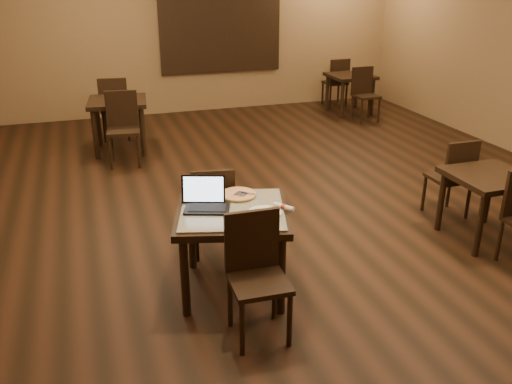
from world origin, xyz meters
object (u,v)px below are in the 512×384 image
object	(u,v)px
other_table_a	(350,81)
other_table_b_chair_near	(123,124)
other_table_a_chair_near	(364,91)
chair_main_near	(256,268)
laptop	(205,199)
other_table_a_chair_far	(337,80)
tiled_table	(233,220)
other_table_c_chair_far	(454,174)
pizza_pan	(238,196)
chair_main_far	(213,207)
other_table_b	(118,108)
other_table_c	(488,185)
other_table_b_chair_far	(114,105)

from	to	relation	value
other_table_a	other_table_b_chair_near	xyz separation A→B (m)	(-4.38, -1.61, -0.04)
other_table_a_chair_near	chair_main_near	bearing A→B (deg)	-126.22
laptop	other_table_a_chair_far	distance (m)	7.01
other_table_b_chair_near	tiled_table	bearing A→B (deg)	-74.74
other_table_b_chair_near	other_table_c_chair_far	world-z (taller)	other_table_b_chair_near
other_table_a_chair_near	other_table_a	bearing A→B (deg)	89.19
laptop	pizza_pan	distance (m)	0.35
tiled_table	chair_main_far	size ratio (longest dim) A/B	1.24
other_table_b	other_table_c	size ratio (longest dim) A/B	1.24
pizza_pan	other_table_b_chair_near	bearing A→B (deg)	101.21
other_table_b	other_table_c_chair_far	bearing A→B (deg)	-41.29
other_table_a	other_table_b_chair_near	bearing A→B (deg)	-160.50
other_table_b_chair_far	other_table_c_chair_far	size ratio (longest dim) A/B	1.12
other_table_c	other_table_c_chair_far	distance (m)	0.54
tiled_table	other_table_b	world-z (taller)	other_table_b
other_table_a	tiled_table	bearing A→B (deg)	-126.54
tiled_table	other_table_a_chair_near	bearing A→B (deg)	66.92
other_table_a_chair_far	other_table_a	bearing A→B (deg)	89.19
tiled_table	other_table_c_chair_far	world-z (taller)	other_table_c_chair_far
other_table_b	other_table_b_chair_near	distance (m)	0.60
chair_main_near	other_table_c_chair_far	world-z (taller)	chair_main_near
other_table_b	laptop	bearing A→B (deg)	-78.32
tiled_table	other_table_a	xyz separation A→B (m)	(3.82, 5.29, -0.05)
other_table_a	other_table_b	xyz separation A→B (m)	(-4.39, -1.02, 0.04)
chair_main_near	other_table_b_chair_near	size ratio (longest dim) A/B	0.94
other_table_b_chair_near	other_table_c	bearing A→B (deg)	-40.87
chair_main_far	other_table_a	xyz separation A→B (m)	(3.83, 4.67, 0.10)
other_table_a	other_table_b_chair_near	world-z (taller)	other_table_b_chair_near
laptop	other_table_b_chair_near	world-z (taller)	other_table_b_chair_near
other_table_a_chair_near	pizza_pan	bearing A→B (deg)	-130.18
pizza_pan	chair_main_far	bearing A→B (deg)	109.46
chair_main_near	other_table_b_chair_far	distance (m)	5.51
other_table_a	other_table_c_chair_far	world-z (taller)	other_table_c_chair_far
tiled_table	chair_main_near	size ratio (longest dim) A/B	1.18
other_table_a_chair_near	other_table_b_chair_near	world-z (taller)	other_table_b_chair_near
chair_main_far	other_table_b_chair_near	bearing A→B (deg)	-69.51
laptop	other_table_b_chair_far	size ratio (longest dim) A/B	0.42
chair_main_near	other_table_a_chair_near	world-z (taller)	chair_main_near
laptop	other_table_b_chair_near	bearing A→B (deg)	114.82
other_table_a	other_table_b	bearing A→B (deg)	-167.67
pizza_pan	other_table_b_chair_far	distance (m)	4.68
other_table_a_chair_near	other_table_c_chair_far	world-z (taller)	other_table_a_chair_near
chair_main_far	laptop	bearing A→B (deg)	80.46
chair_main_near	other_table_a_chair_far	world-z (taller)	chair_main_near
other_table_c_chair_far	other_table_b_chair_far	bearing A→B (deg)	-52.17
other_table_a_chair_far	tiled_table	bearing A→B (deg)	56.13
pizza_pan	other_table_b_chair_far	world-z (taller)	other_table_b_chair_far
other_table_a	other_table_c	world-z (taller)	other_table_a
other_table_b	other_table_c_chair_far	distance (m)	4.87
pizza_pan	other_table_b_chair_near	size ratio (longest dim) A/B	0.32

